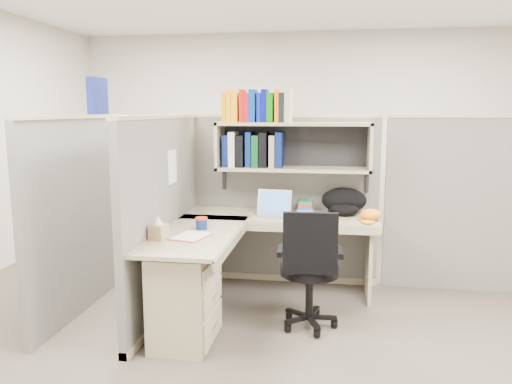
% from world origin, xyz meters
% --- Properties ---
extents(ground, '(6.00, 6.00, 0.00)m').
position_xyz_m(ground, '(0.00, 0.00, 0.00)').
color(ground, '#37312A').
rests_on(ground, ground).
extents(room_shell, '(6.00, 6.00, 6.00)m').
position_xyz_m(room_shell, '(0.00, 0.00, 1.62)').
color(room_shell, '#B8B2A6').
rests_on(room_shell, ground).
extents(cubicle, '(3.79, 1.84, 1.95)m').
position_xyz_m(cubicle, '(-0.37, 0.45, 0.91)').
color(cubicle, '#5B5B57').
rests_on(cubicle, ground).
extents(desk, '(1.74, 1.75, 0.73)m').
position_xyz_m(desk, '(-0.41, -0.29, 0.44)').
color(desk, gray).
rests_on(desk, ground).
extents(laptop, '(0.34, 0.34, 0.23)m').
position_xyz_m(laptop, '(-0.07, 0.53, 0.84)').
color(laptop, '#ACACB0').
rests_on(laptop, desk).
extents(backpack, '(0.48, 0.41, 0.24)m').
position_xyz_m(backpack, '(0.57, 0.67, 0.85)').
color(backpack, black).
rests_on(backpack, desk).
extents(orange_cap, '(0.24, 0.26, 0.10)m').
position_xyz_m(orange_cap, '(0.79, 0.46, 0.78)').
color(orange_cap, orange).
rests_on(orange_cap, desk).
extents(snack_canister, '(0.10, 0.10, 0.09)m').
position_xyz_m(snack_canister, '(-0.56, -0.08, 0.78)').
color(snack_canister, navy).
rests_on(snack_canister, desk).
extents(tissue_box, '(0.14, 0.14, 0.18)m').
position_xyz_m(tissue_box, '(-0.79, -0.44, 0.82)').
color(tissue_box, tan).
rests_on(tissue_box, desk).
extents(mouse, '(0.09, 0.07, 0.03)m').
position_xyz_m(mouse, '(0.15, 0.39, 0.75)').
color(mouse, '#9BB9DC').
rests_on(mouse, desk).
extents(paper_cup, '(0.08, 0.08, 0.09)m').
position_xyz_m(paper_cup, '(0.01, 0.70, 0.78)').
color(paper_cup, white).
rests_on(paper_cup, desk).
extents(book_stack, '(0.16, 0.21, 0.10)m').
position_xyz_m(book_stack, '(0.21, 0.78, 0.78)').
color(book_stack, gray).
rests_on(book_stack, desk).
extents(loose_paper, '(0.27, 0.33, 0.00)m').
position_xyz_m(loose_paper, '(-0.58, -0.31, 0.73)').
color(loose_paper, white).
rests_on(loose_paper, desk).
extents(task_chair, '(0.50, 0.46, 0.95)m').
position_xyz_m(task_chair, '(0.31, -0.21, 0.34)').
color(task_chair, black).
rests_on(task_chair, ground).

